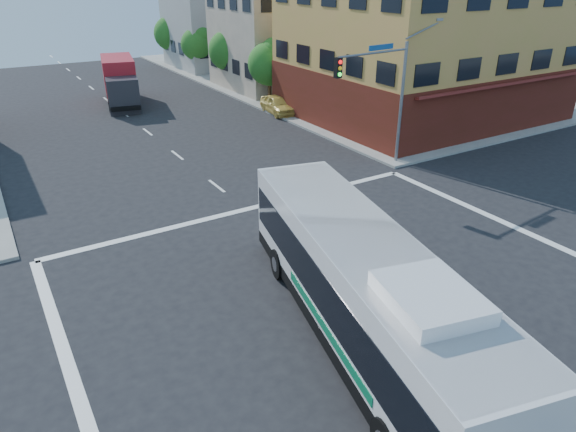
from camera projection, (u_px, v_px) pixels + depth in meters
ground at (373, 308)px, 17.65m from camera, size 120.00×120.00×0.00m
sidewalk_ne at (410, 67)px, 60.99m from camera, size 50.00×50.00×0.15m
corner_building_ne at (425, 38)px, 38.70m from camera, size 18.10×15.44×14.00m
building_east_near at (285, 39)px, 49.81m from camera, size 12.06×10.06×9.00m
building_east_far at (224, 22)px, 60.37m from camera, size 12.06×10.06×10.00m
signal_mast_ne at (382, 83)px, 27.93m from camera, size 7.91×1.13×8.07m
street_tree_a at (271, 61)px, 43.17m from camera, size 3.60×3.60×5.53m
street_tree_b at (229, 48)px, 49.25m from camera, size 3.80×3.80×5.79m
street_tree_c at (198, 42)px, 55.53m from camera, size 3.40×3.40×5.29m
street_tree_d at (172, 31)px, 61.50m from camera, size 4.00×4.00×6.03m
transit_bus at (363, 287)px, 15.38m from camera, size 5.73×13.55×3.92m
box_truck at (120, 83)px, 43.84m from camera, size 4.06×8.72×3.78m
parked_car at (278, 105)px, 41.33m from camera, size 2.19×4.45×1.46m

